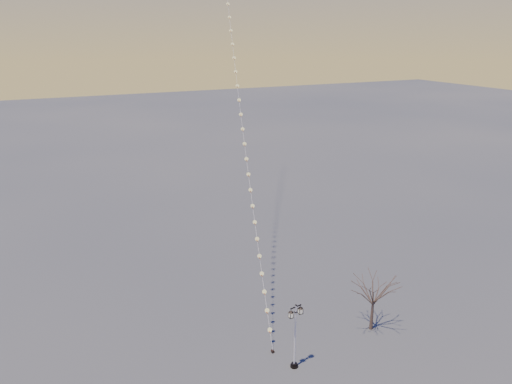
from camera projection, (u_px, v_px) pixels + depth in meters
ground at (300, 366)px, 30.68m from camera, size 300.00×300.00×0.00m
street_lamp at (295, 333)px, 29.85m from camera, size 1.13×0.54×4.50m
bare_tree at (374, 293)px, 33.66m from camera, size 2.49×2.49×4.13m
kite_train at (232, 14)px, 43.09m from camera, size 10.87×37.37×43.50m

